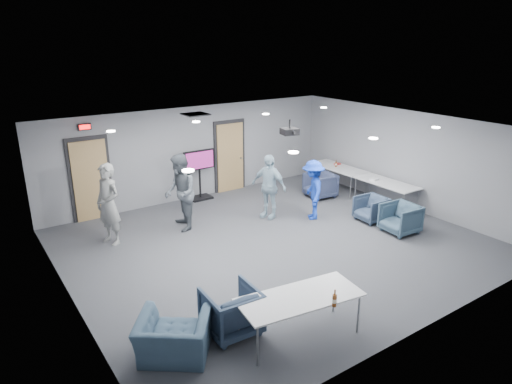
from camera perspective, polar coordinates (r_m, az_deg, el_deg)
floor at (r=10.70m, az=2.41°, el=-6.44°), size 9.00×9.00×0.00m
ceiling at (r=9.85m, az=2.62°, el=7.91°), size 9.00×9.00×0.00m
wall_back at (r=13.48m, az=-7.79°, el=4.85°), size 9.00×0.02×2.70m
wall_front at (r=7.63m, az=21.00°, el=-7.40°), size 9.00×0.02×2.70m
wall_left at (r=8.46m, az=-22.77°, el=-5.04°), size 0.02×8.00×2.70m
wall_right at (r=13.30m, az=18.25°, el=3.88°), size 0.02×8.00×2.70m
door_left at (r=12.51m, az=-19.95°, el=1.44°), size 1.06×0.17×2.24m
door_right at (r=14.07m, az=-3.29°, el=4.40°), size 1.06×0.17×2.24m
exit_sign at (r=12.17m, az=-20.65°, el=7.63°), size 0.32×0.08×0.16m
hvac_diffuser at (r=11.94m, az=-7.58°, el=9.62°), size 0.60×0.60×0.03m
downlights at (r=9.86m, az=2.62°, el=7.83°), size 6.18×3.78×0.02m
person_a at (r=10.90m, az=-17.95°, el=-1.48°), size 0.68×0.81×1.91m
person_b at (r=11.28m, az=-9.45°, el=-0.09°), size 0.94×1.08×1.91m
person_c at (r=11.92m, az=1.58°, el=0.71°), size 0.78×1.09×1.71m
person_d at (r=11.95m, az=7.12°, el=0.26°), size 1.03×1.17×1.58m
chair_right_a at (r=13.74m, az=8.01°, el=0.84°), size 0.88×0.86×0.73m
chair_right_b at (r=12.23m, az=14.19°, el=-2.04°), size 0.76×0.74×0.65m
chair_right_c at (r=11.68m, az=17.58°, el=-3.18°), size 0.85×0.83×0.72m
chair_front_a at (r=7.58m, az=-3.12°, el=-14.60°), size 0.87×0.89×0.77m
chair_front_b at (r=7.19m, az=-10.23°, el=-17.48°), size 1.37×1.35×0.67m
table_right_a at (r=14.42m, az=10.22°, el=2.93°), size 0.80×1.92×0.73m
table_right_b at (r=13.21m, az=15.97°, el=1.01°), size 0.77×1.85×0.73m
table_front_left at (r=7.33m, az=5.52°, el=-13.13°), size 2.07×1.10×0.73m
bottle_front at (r=7.09m, az=9.78°, el=-13.19°), size 0.07×0.07×0.28m
bottle_right at (r=14.42m, az=9.96°, el=3.45°), size 0.06×0.06×0.22m
snack_box at (r=14.68m, az=10.14°, el=3.48°), size 0.21×0.14×0.04m
wrapper at (r=13.28m, az=14.58°, el=1.55°), size 0.27×0.20×0.06m
tv_stand at (r=13.41m, az=-7.07°, el=2.53°), size 0.96×0.46×1.48m
projector at (r=11.12m, az=4.23°, el=7.58°), size 0.45×0.41×0.37m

